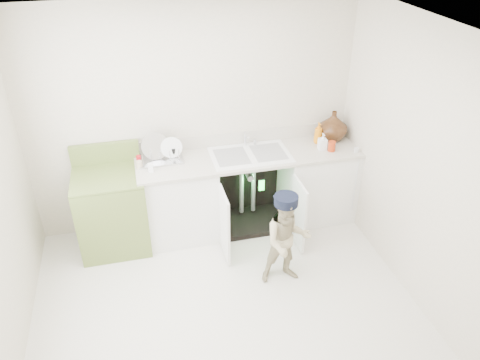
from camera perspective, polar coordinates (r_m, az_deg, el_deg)
ground at (r=4.54m, az=-1.75°, el=-15.00°), size 3.50×3.50×0.00m
room_shell at (r=3.73m, az=-2.06°, el=-1.62°), size 6.00×5.50×1.26m
counter_run at (r=5.26m, az=1.53°, el=-0.89°), size 2.44×1.02×1.24m
avocado_stove at (r=5.12m, az=-15.28°, el=-3.49°), size 0.71×0.65×1.09m
repair_worker at (r=4.49m, az=5.74°, el=-7.20°), size 0.49×0.85×0.98m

